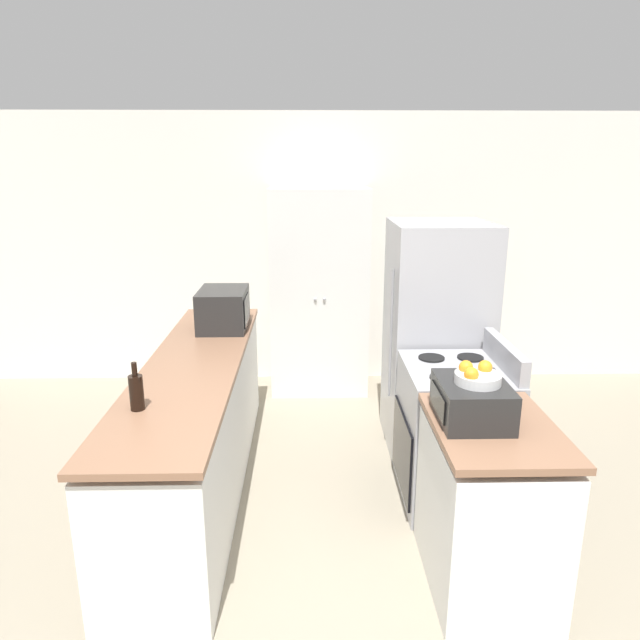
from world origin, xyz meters
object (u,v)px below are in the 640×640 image
fruit_bowl (477,376)px  microwave (223,309)px  toaster_oven (472,401)px  stove (453,433)px  wine_bottle (136,392)px  refrigerator (436,337)px  pantry_cabinet (319,292)px

fruit_bowl → microwave: bearing=131.6°
toaster_oven → stove: bearing=80.3°
stove → wine_bottle: size_ratio=4.12×
refrigerator → toaster_oven: size_ratio=4.21×
pantry_cabinet → stove: size_ratio=1.80×
microwave → refrigerator: bearing=-4.8°
wine_bottle → pantry_cabinet: bearing=68.1°
pantry_cabinet → wine_bottle: bearing=-111.9°
refrigerator → wine_bottle: bearing=-143.9°
pantry_cabinet → toaster_oven: pantry_cabinet is taller
toaster_oven → refrigerator: bearing=84.0°
wine_bottle → fruit_bowl: size_ratio=1.15×
toaster_oven → fruit_bowl: (0.01, -0.00, 0.14)m
refrigerator → microwave: size_ratio=3.55×
pantry_cabinet → refrigerator: (0.86, -1.13, -0.10)m
refrigerator → fruit_bowl: refrigerator is taller
refrigerator → stove: bearing=-92.6°
stove → fruit_bowl: 1.01m
toaster_oven → fruit_bowl: fruit_bowl is taller
stove → wine_bottle: wine_bottle is taller
wine_bottle → stove: bearing=17.4°
stove → microwave: bearing=149.9°
pantry_cabinet → toaster_oven: size_ratio=4.68×
fruit_bowl → pantry_cabinet: bearing=105.1°
toaster_oven → wine_bottle: bearing=174.6°
pantry_cabinet → stove: (0.83, -1.91, -0.50)m
toaster_oven → fruit_bowl: 0.14m
microwave → stove: bearing=-30.1°
microwave → fruit_bowl: 2.22m
wine_bottle → fruit_bowl: (1.71, -0.17, 0.14)m
refrigerator → wine_bottle: refrigerator is taller
pantry_cabinet → microwave: size_ratio=3.95×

